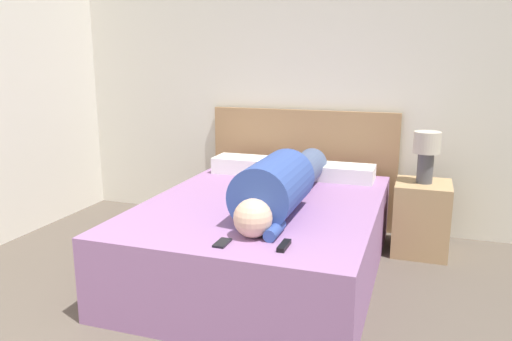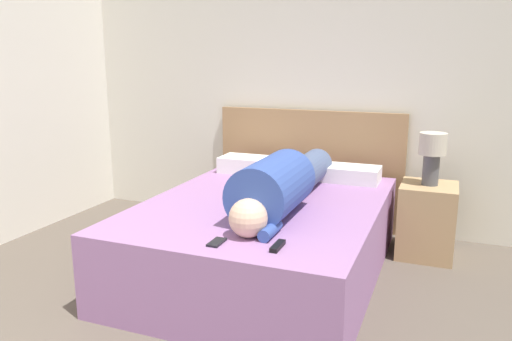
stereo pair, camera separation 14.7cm
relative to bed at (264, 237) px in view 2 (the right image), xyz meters
name	(u,v)px [view 2 (the right image)]	position (x,y,z in m)	size (l,w,h in m)	color
wall_back	(295,78)	(-0.16, 1.19, 1.04)	(5.20, 0.06, 2.60)	silver
bed	(264,237)	(0.00, 0.00, 0.00)	(1.54, 2.03, 0.52)	#936699
headboard	(308,168)	(0.00, 1.12, 0.26)	(1.66, 0.04, 1.03)	#A37A51
nightstand	(427,220)	(1.04, 0.74, 0.02)	(0.41, 0.43, 0.56)	tan
table_lamp	(432,153)	(1.04, 0.74, 0.54)	(0.20, 0.20, 0.39)	#4C4C51
person_lying	(282,184)	(0.16, -0.10, 0.42)	(0.37, 1.60, 0.37)	#DBB293
pillow_near_headboard	(257,165)	(-0.36, 0.79, 0.32)	(0.63, 0.28, 0.13)	white
pillow_second	(342,173)	(0.37, 0.79, 0.32)	(0.59, 0.28, 0.12)	white
tv_remote	(278,246)	(0.37, -0.78, 0.27)	(0.04, 0.15, 0.02)	black
cell_phone	(217,242)	(0.04, -0.83, 0.26)	(0.06, 0.13, 0.01)	black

